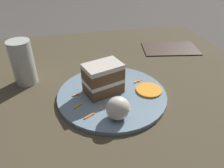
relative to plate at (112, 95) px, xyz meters
name	(u,v)px	position (x,y,z in m)	size (l,w,h in m)	color
ground_plane	(103,95)	(-0.01, 0.06, -0.04)	(6.00, 6.00, 0.00)	#4C4742
dining_table	(103,90)	(-0.01, 0.06, -0.02)	(0.99, 0.91, 0.03)	#4C422D
plate	(112,95)	(0.00, 0.00, 0.00)	(0.29, 0.29, 0.01)	gray
cake_slice	(103,79)	(-0.02, 0.01, 0.05)	(0.11, 0.09, 0.08)	brown
cream_dollop	(118,108)	(-0.01, -0.10, 0.03)	(0.05, 0.05, 0.06)	silver
orange_garnish	(149,90)	(0.10, -0.01, 0.01)	(0.07, 0.07, 0.01)	orange
carrot_shreds_scatter	(107,99)	(-0.02, -0.03, 0.01)	(0.21, 0.14, 0.00)	orange
drinking_glass	(23,65)	(-0.23, 0.13, 0.05)	(0.06, 0.06, 0.13)	beige
menu_card	(170,49)	(0.29, 0.25, 0.00)	(0.13, 0.21, 0.00)	#423328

